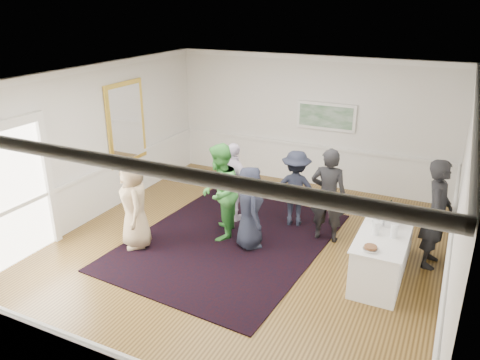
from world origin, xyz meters
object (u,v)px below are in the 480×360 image
at_px(bartender, 437,214).
at_px(guest_dark_b, 328,195).
at_px(guest_lilac, 234,183).
at_px(ice_bucket, 388,219).
at_px(serving_table, 383,251).
at_px(guest_tan, 134,204).
at_px(guest_green, 220,192).
at_px(nut_bowl, 370,248).
at_px(guest_navy, 250,208).
at_px(guest_dark_a, 296,189).

bearing_deg(bartender, guest_dark_b, 89.76).
bearing_deg(guest_lilac, ice_bucket, -170.13).
xyz_separation_m(bartender, ice_bucket, (-0.72, -0.53, -0.02)).
bearing_deg(serving_table, ice_bucket, 90.50).
relative_size(guest_tan, guest_green, 0.91).
height_order(serving_table, guest_dark_b, guest_dark_b).
distance_m(serving_table, nut_bowl, 0.96).
distance_m(guest_green, guest_dark_b, 2.07).
relative_size(bartender, guest_lilac, 1.15).
bearing_deg(guest_navy, bartender, -113.39).
bearing_deg(bartender, ice_bucket, 128.51).
relative_size(serving_table, ice_bucket, 8.01).
xyz_separation_m(bartender, guest_tan, (-5.09, -1.72, -0.11)).
distance_m(guest_navy, ice_bucket, 2.45).
relative_size(guest_tan, nut_bowl, 7.21).
distance_m(guest_dark_b, guest_navy, 1.52).
relative_size(bartender, ice_bucket, 7.49).
distance_m(guest_lilac, guest_dark_a, 1.28).
xyz_separation_m(ice_bucket, nut_bowl, (-0.09, -1.00, -0.08)).
distance_m(guest_green, nut_bowl, 3.13).
distance_m(serving_table, guest_tan, 4.52).
bearing_deg(serving_table, bartender, 43.78).
height_order(bartender, guest_dark_b, bartender).
bearing_deg(guest_dark_a, guest_navy, 57.50).
height_order(serving_table, guest_tan, guest_tan).
xyz_separation_m(guest_navy, nut_bowl, (2.34, -0.72, 0.08)).
relative_size(bartender, guest_dark_b, 1.04).
xyz_separation_m(guest_lilac, guest_navy, (0.77, -0.89, -0.05)).
relative_size(bartender, nut_bowl, 8.11).
distance_m(guest_dark_b, nut_bowl, 1.96).
distance_m(guest_lilac, guest_dark_b, 2.00).
height_order(serving_table, ice_bucket, ice_bucket).
xyz_separation_m(serving_table, guest_dark_b, (-1.21, 0.77, 0.51)).
relative_size(guest_tan, guest_navy, 1.09).
distance_m(bartender, guest_dark_a, 2.73).
bearing_deg(bartender, guest_green, 102.68).
height_order(guest_tan, guest_dark_b, guest_dark_b).
bearing_deg(bartender, guest_dark_a, 83.14).
distance_m(guest_tan, guest_navy, 2.14).
relative_size(serving_table, guest_green, 1.10).
xyz_separation_m(guest_lilac, guest_dark_a, (1.23, 0.35, -0.04)).
height_order(guest_tan, ice_bucket, guest_tan).
xyz_separation_m(guest_navy, ice_bucket, (2.43, 0.28, 0.16)).
relative_size(serving_table, guest_dark_a, 1.30).
xyz_separation_m(guest_lilac, guest_dark_b, (2.00, 0.00, 0.09)).
bearing_deg(guest_green, guest_dark_b, 93.23).
distance_m(guest_tan, guest_green, 1.62).
bearing_deg(guest_green, bartender, 81.18).
height_order(bartender, guest_green, bartender).
bearing_deg(ice_bucket, nut_bowl, -95.30).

